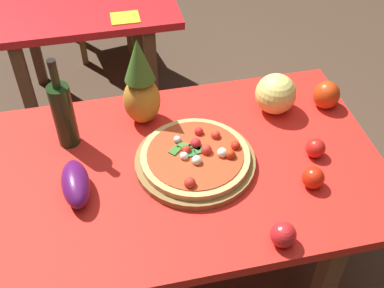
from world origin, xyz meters
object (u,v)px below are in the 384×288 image
wine_bottle (63,114)px  tomato_near_board (313,178)px  eggplant (76,184)px  pizza_board (195,162)px  tomato_by_bottle (316,148)px  pineapple_left (141,86)px  melon (276,94)px  pizza (196,156)px  tomato_beside_pepper (283,235)px  napkin_folded (125,18)px  background_table (81,16)px  bell_pepper (326,95)px  display_table (191,181)px

wine_bottle → tomato_near_board: size_ratio=4.76×
eggplant → pizza_board: bearing=6.2°
tomato_by_bottle → tomato_near_board: bearing=-116.0°
pizza_board → pineapple_left: bearing=117.1°
eggplant → melon: bearing=19.0°
pizza → tomato_near_board: (0.35, -0.18, -0.00)m
tomato_beside_pepper → napkin_folded: (-0.30, 1.41, -0.04)m
pizza_board → wine_bottle: size_ratio=1.18×
background_table → tomato_beside_pepper: 1.77m
pizza → tomato_by_bottle: bearing=-6.5°
melon → tomato_beside_pepper: (-0.18, -0.59, -0.04)m
bell_pepper → eggplant: bearing=-165.7°
background_table → pineapple_left: 1.09m
display_table → pizza: pizza is taller
bell_pepper → napkin_folded: bearing=129.2°
pineapple_left → tomato_by_bottle: bearing=-29.8°
display_table → pineapple_left: pineapple_left is taller
bell_pepper → eggplant: (-0.97, -0.25, -0.01)m
background_table → tomato_by_bottle: size_ratio=14.34×
pineapple_left → eggplant: (-0.26, -0.32, -0.11)m
display_table → eggplant: 0.41m
pizza_board → pizza: size_ratio=1.11×
bell_pepper → pizza: bearing=-160.1°
pizza → eggplant: eggplant is taller
tomato_near_board → tomato_by_bottle: size_ratio=1.07×
pineapple_left → bell_pepper: bearing=-5.6°
eggplant → tomato_beside_pepper: size_ratio=2.55×
background_table → tomato_by_bottle: (0.75, -1.36, 0.15)m
pineapple_left → eggplant: bearing=-129.8°
eggplant → tomato_by_bottle: 0.82m
background_table → pineapple_left: bearing=-79.4°
pineapple_left → display_table: bearing=-65.1°
background_table → tomato_beside_pepper: tomato_beside_pepper is taller
pizza_board → melon: melon is taller
eggplant → tomato_by_bottle: size_ratio=2.88×
pizza_board → bell_pepper: bell_pepper is taller
melon → napkin_folded: (-0.48, 0.82, -0.07)m
wine_bottle → eggplant: 0.27m
bell_pepper → tomato_beside_pepper: size_ratio=1.44×
pineapple_left → tomato_beside_pepper: size_ratio=4.49×
pineapple_left → eggplant: size_ratio=1.76×
pizza_board → tomato_beside_pepper: 0.41m
bell_pepper → tomato_by_bottle: size_ratio=1.63×
pizza_board → tomato_near_board: tomato_near_board is taller
pizza → pineapple_left: bearing=117.7°
napkin_folded → tomato_beside_pepper: bearing=-78.1°
pizza → pizza_board: bearing=173.9°
bell_pepper → eggplant: bell_pepper is taller
melon → eggplant: size_ratio=0.78×
pizza → napkin_folded: size_ratio=2.68×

